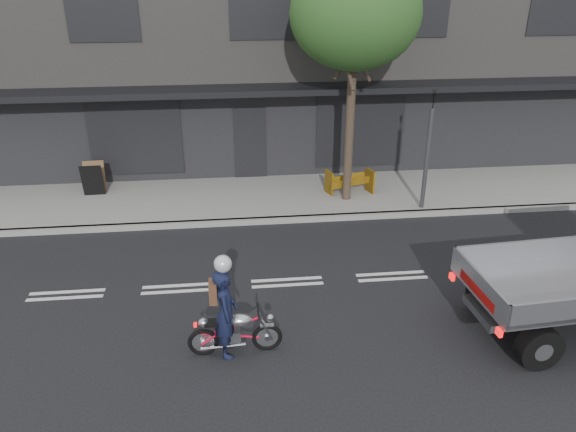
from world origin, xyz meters
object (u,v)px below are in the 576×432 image
Objects in this scene: street_tree at (355,14)px; rider at (226,313)px; motorcycle at (235,331)px; construction_barrier at (351,184)px; traffic_light_pole at (427,157)px; sandwich_board at (92,181)px.

street_tree is 8.61m from rider.
motorcycle is 0.44m from rider.
construction_barrier is at bearing 52.13° from street_tree.
construction_barrier is (3.72, 6.72, -0.35)m from rider.
construction_barrier is (-1.83, 1.07, -1.13)m from traffic_light_pole.
rider is 8.43m from sandwich_board.
motorcycle is at bearing -118.00° from construction_barrier.
rider is (-5.55, -5.64, -0.78)m from traffic_light_pole.
construction_barrier is (3.57, 6.72, 0.06)m from motorcycle.
rider is (-0.15, -0.00, 0.41)m from motorcycle.
motorcycle is 1.79× the size of sandwich_board.
sandwich_board is at bearing 168.88° from traffic_light_pole.
rider is 1.31× the size of construction_barrier.
street_tree is 3.89× the size of motorcycle.
sandwich_board is (-7.57, 0.78, 0.11)m from construction_barrier.
motorcycle is 1.00× the size of rider.
sandwich_board is at bearing 117.19° from motorcycle.
construction_barrier is 7.61m from sandwich_board.
traffic_light_pole reaches higher than rider.
sandwich_board is (-9.40, 1.85, -1.02)m from traffic_light_pole.
street_tree reaches higher than traffic_light_pole.
traffic_light_pole is 2.02× the size of motorcycle.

